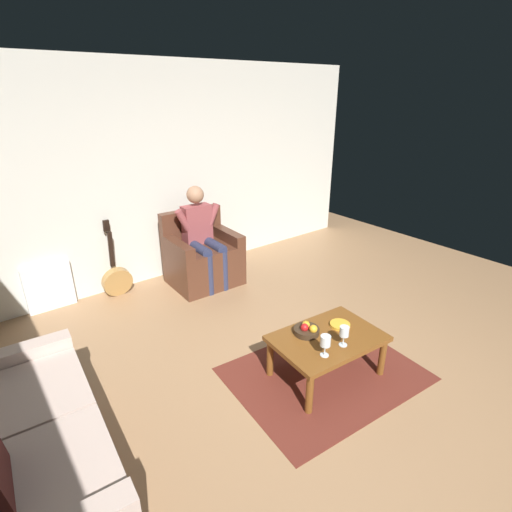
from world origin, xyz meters
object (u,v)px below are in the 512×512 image
(armchair, at_px, (202,258))
(person_seated, at_px, (202,233))
(wine_glass_far, at_px, (344,333))
(wine_glass_near, at_px, (325,342))
(decorative_dish, at_px, (340,325))
(coffee_table, at_px, (327,342))
(fruit_bowl, at_px, (307,330))
(guitar, at_px, (117,279))
(couch, at_px, (21,462))

(armchair, xyz_separation_m, person_seated, (0.00, 0.03, 0.35))
(person_seated, relative_size, wine_glass_far, 7.15)
(wine_glass_near, bearing_deg, person_seated, -97.76)
(person_seated, distance_m, decorative_dish, 2.20)
(coffee_table, distance_m, decorative_dish, 0.22)
(fruit_bowl, bearing_deg, guitar, -72.13)
(armchair, distance_m, person_seated, 0.35)
(armchair, height_order, coffee_table, armchair)
(wine_glass_near, distance_m, decorative_dish, 0.49)
(wine_glass_far, bearing_deg, decorative_dish, -134.31)
(guitar, bearing_deg, wine_glass_far, 108.21)
(person_seated, relative_size, wine_glass_near, 6.93)
(coffee_table, relative_size, decorative_dish, 5.44)
(armchair, relative_size, wine_glass_far, 5.26)
(decorative_dish, bearing_deg, couch, -5.67)
(couch, distance_m, decorative_dish, 2.52)
(armchair, relative_size, person_seated, 0.74)
(wine_glass_near, xyz_separation_m, wine_glass_far, (-0.22, 0.00, -0.00))
(guitar, distance_m, decorative_dish, 2.80)
(armchair, height_order, decorative_dish, armchair)
(guitar, height_order, wine_glass_far, guitar)
(couch, distance_m, guitar, 2.70)
(person_seated, xyz_separation_m, couch, (2.41, 1.93, -0.35))
(armchair, distance_m, fruit_bowl, 2.13)
(person_seated, bearing_deg, wine_glass_far, 89.41)
(armchair, relative_size, wine_glass_near, 5.10)
(armchair, distance_m, wine_glass_far, 2.43)
(wine_glass_far, distance_m, decorative_dish, 0.31)
(person_seated, height_order, fruit_bowl, person_seated)
(armchair, height_order, guitar, guitar)
(couch, distance_m, coffee_table, 2.32)
(wine_glass_far, xyz_separation_m, decorative_dish, (-0.20, -0.21, -0.11))
(person_seated, height_order, guitar, person_seated)
(coffee_table, distance_m, wine_glass_far, 0.24)
(decorative_dish, bearing_deg, person_seated, -87.39)
(coffee_table, relative_size, wine_glass_near, 5.39)
(wine_glass_near, distance_m, fruit_bowl, 0.33)
(armchair, height_order, couch, couch)
(person_seated, relative_size, coffee_table, 1.29)
(couch, height_order, guitar, couch)
(wine_glass_near, bearing_deg, fruit_bowl, -109.17)
(couch, bearing_deg, wine_glass_near, 81.74)
(couch, bearing_deg, wine_glass_far, 82.89)
(wine_glass_near, xyz_separation_m, decorative_dish, (-0.43, -0.21, -0.12))
(wine_glass_far, xyz_separation_m, fruit_bowl, (0.12, -0.31, -0.08))
(wine_glass_near, bearing_deg, coffee_table, -143.61)
(person_seated, distance_m, fruit_bowl, 2.11)
(couch, relative_size, wine_glass_near, 9.54)
(fruit_bowl, bearing_deg, wine_glass_far, 110.97)
(couch, bearing_deg, person_seated, 132.84)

